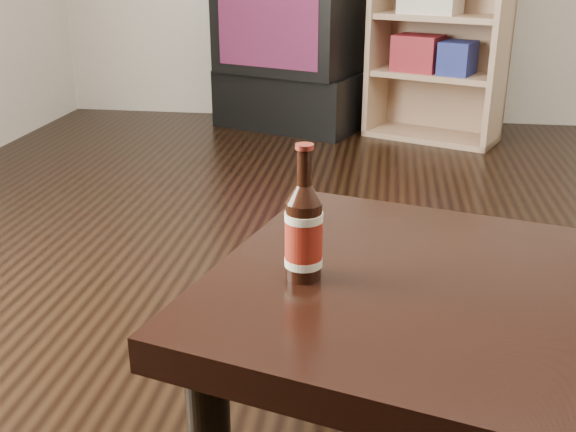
# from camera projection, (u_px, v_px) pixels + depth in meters

# --- Properties ---
(floor) EXTENTS (5.00, 6.00, 0.01)m
(floor) POSITION_uv_depth(u_px,v_px,m) (451.00, 365.00, 1.92)
(floor) COLOR black
(floor) RESTS_ON ground
(tv_stand) EXTENTS (1.02, 0.76, 0.37)m
(tv_stand) POSITION_uv_depth(u_px,v_px,m) (289.00, 100.00, 4.43)
(tv_stand) COLOR black
(tv_stand) RESTS_ON floor
(tv) EXTENTS (0.98, 0.80, 0.64)m
(tv) POSITION_uv_depth(u_px,v_px,m) (289.00, 21.00, 4.24)
(tv) COLOR black
(tv) RESTS_ON tv_stand
(bookshelf) EXTENTS (0.87, 0.64, 1.47)m
(bookshelf) POSITION_uv_depth(u_px,v_px,m) (440.00, 11.00, 3.98)
(bookshelf) COLOR #A37A5F
(bookshelf) RESTS_ON floor
(coffee_table) EXTENTS (1.51, 1.11, 0.51)m
(coffee_table) POSITION_uv_depth(u_px,v_px,m) (575.00, 342.00, 1.21)
(coffee_table) COLOR black
(coffee_table) RESTS_ON floor
(beer_bottle) EXTENTS (0.09, 0.09, 0.27)m
(beer_bottle) POSITION_uv_depth(u_px,v_px,m) (304.00, 233.00, 1.27)
(beer_bottle) COLOR black
(beer_bottle) RESTS_ON coffee_table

